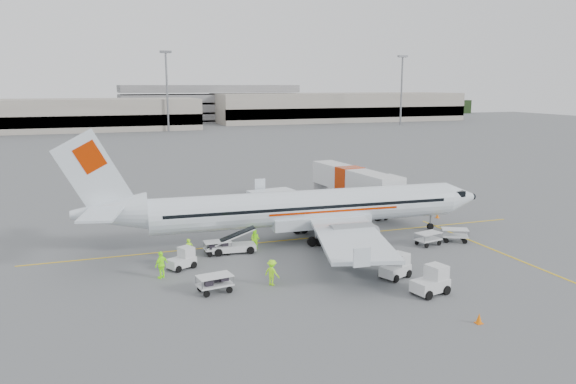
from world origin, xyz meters
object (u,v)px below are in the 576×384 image
tug_aft (181,258)px  tug_mid (430,280)px  belt_loader (233,237)px  tug_fore (395,266)px  aircraft (308,184)px  jet_bridge (350,188)px

tug_aft → tug_mid: bearing=-63.1°
tug_aft → belt_loader: bearing=2.8°
tug_fore → tug_aft: bearing=129.3°
tug_mid → belt_loader: bearing=113.4°
tug_fore → tug_aft: tug_fore is taller
aircraft → tug_aft: bearing=-156.9°
jet_bridge → tug_mid: 25.49m
belt_loader → tug_aft: bearing=-145.4°
aircraft → tug_mid: aircraft is taller
tug_fore → tug_mid: 3.47m
jet_bridge → tug_fore: 22.35m
tug_fore → tug_mid: size_ratio=0.91×
belt_loader → tug_aft: 5.19m
belt_loader → tug_fore: 13.14m
aircraft → jet_bridge: (8.82, 10.20, -2.62)m
aircraft → tug_mid: size_ratio=14.86×
jet_bridge → tug_aft: 24.92m
belt_loader → aircraft: bearing=17.9°
jet_bridge → belt_loader: size_ratio=3.65×
tug_aft → tug_fore: bearing=-53.8°
aircraft → belt_loader: aircraft is taller
jet_bridge → belt_loader: (-15.82, -11.83, -0.97)m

